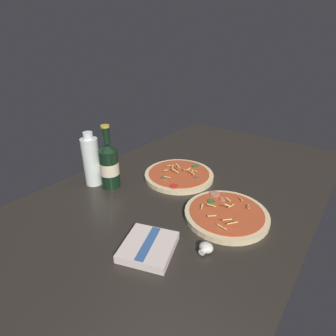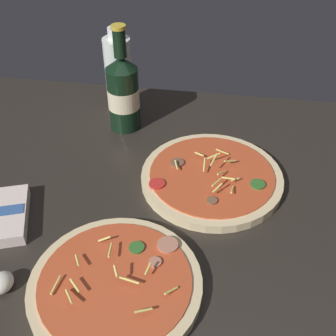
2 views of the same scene
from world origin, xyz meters
The scene contains 7 objects.
counter_slab centered at (0.00, 0.00, 1.25)cm, with size 160.00×90.00×2.50cm.
pizza_near centered at (-5.54, -19.99, 3.59)cm, with size 27.39×27.39×4.91cm.
pizza_far centered at (7.40, 8.26, 3.57)cm, with size 28.92×28.92×5.81cm.
beer_bottle centered at (-14.80, 25.56, 11.81)cm, with size 7.36×7.36×24.97cm.
oil_bottle centered at (-17.57, 32.61, 12.46)cm, with size 6.54×6.54×21.65cm.
mushroom_left centered at (-23.42, -22.65, 3.91)cm, with size 4.23×4.03×2.82cm.
dish_towel centered at (-32.48, -9.81, 3.71)cm, with size 18.20×17.82×2.56cm.
Camera 1 is at (-72.82, -47.69, 55.17)cm, focal length 28.00 mm.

